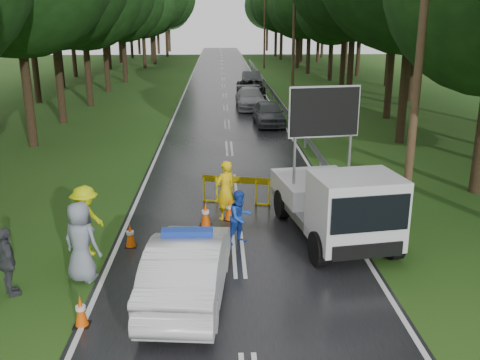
{
  "coord_description": "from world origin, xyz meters",
  "views": [
    {
      "loc": [
        -0.49,
        -13.2,
        6.12
      ],
      "look_at": [
        0.15,
        2.53,
        1.3
      ],
      "focal_mm": 40.0,
      "sensor_mm": 36.0,
      "label": 1
    }
  ],
  "objects_px": {
    "officer": "(226,190)",
    "queue_car_second": "(251,98)",
    "police_sedan": "(188,267)",
    "queue_car_fourth": "(252,79)",
    "barrier": "(236,183)",
    "civilian": "(240,217)",
    "work_truck": "(337,202)",
    "queue_car_third": "(251,88)",
    "queue_car_first": "(269,113)"
  },
  "relations": [
    {
      "from": "police_sedan",
      "to": "work_truck",
      "type": "xyz_separation_m",
      "value": [
        4.02,
        3.13,
        0.37
      ]
    },
    {
      "from": "police_sedan",
      "to": "civilian",
      "type": "bearing_deg",
      "value": -108.02
    },
    {
      "from": "queue_car_first",
      "to": "queue_car_fourth",
      "type": "bearing_deg",
      "value": 87.25
    },
    {
      "from": "officer",
      "to": "queue_car_second",
      "type": "distance_m",
      "value": 21.36
    },
    {
      "from": "civilian",
      "to": "queue_car_fourth",
      "type": "relative_size",
      "value": 0.37
    },
    {
      "from": "police_sedan",
      "to": "queue_car_fourth",
      "type": "height_order",
      "value": "police_sedan"
    },
    {
      "from": "queue_car_fourth",
      "to": "officer",
      "type": "bearing_deg",
      "value": -97.14
    },
    {
      "from": "police_sedan",
      "to": "queue_car_second",
      "type": "height_order",
      "value": "police_sedan"
    },
    {
      "from": "police_sedan",
      "to": "barrier",
      "type": "xyz_separation_m",
      "value": [
        1.29,
        6.29,
        -0.02
      ]
    },
    {
      "from": "officer",
      "to": "queue_car_third",
      "type": "distance_m",
      "value": 27.37
    },
    {
      "from": "work_truck",
      "to": "barrier",
      "type": "relative_size",
      "value": 2.4
    },
    {
      "from": "civilian",
      "to": "queue_car_third",
      "type": "bearing_deg",
      "value": 49.11
    },
    {
      "from": "civilian",
      "to": "officer",
      "type": "bearing_deg",
      "value": 64.43
    },
    {
      "from": "queue_car_third",
      "to": "queue_car_fourth",
      "type": "height_order",
      "value": "queue_car_fourth"
    },
    {
      "from": "queue_car_third",
      "to": "queue_car_fourth",
      "type": "distance_m",
      "value": 6.02
    },
    {
      "from": "civilian",
      "to": "work_truck",
      "type": "bearing_deg",
      "value": -34.34
    },
    {
      "from": "civilian",
      "to": "queue_car_second",
      "type": "distance_m",
      "value": 23.21
    },
    {
      "from": "barrier",
      "to": "civilian",
      "type": "distance_m",
      "value": 3.29
    },
    {
      "from": "queue_car_first",
      "to": "work_truck",
      "type": "bearing_deg",
      "value": -91.21
    },
    {
      "from": "barrier",
      "to": "civilian",
      "type": "relative_size",
      "value": 1.49
    },
    {
      "from": "police_sedan",
      "to": "work_truck",
      "type": "relative_size",
      "value": 0.85
    },
    {
      "from": "queue_car_first",
      "to": "civilian",
      "type": "bearing_deg",
      "value": -100.29
    },
    {
      "from": "barrier",
      "to": "queue_car_fourth",
      "type": "height_order",
      "value": "queue_car_fourth"
    },
    {
      "from": "queue_car_first",
      "to": "queue_car_fourth",
      "type": "xyz_separation_m",
      "value": [
        0.1,
        18.0,
        -0.01
      ]
    },
    {
      "from": "officer",
      "to": "queue_car_first",
      "type": "height_order",
      "value": "officer"
    },
    {
      "from": "work_truck",
      "to": "queue_car_third",
      "type": "height_order",
      "value": "work_truck"
    },
    {
      "from": "barrier",
      "to": "queue_car_second",
      "type": "bearing_deg",
      "value": 98.85
    },
    {
      "from": "work_truck",
      "to": "queue_car_second",
      "type": "distance_m",
      "value": 23.05
    },
    {
      "from": "officer",
      "to": "queue_car_fourth",
      "type": "xyz_separation_m",
      "value": [
        2.85,
        33.26,
        -0.26
      ]
    },
    {
      "from": "officer",
      "to": "queue_car_third",
      "type": "relative_size",
      "value": 0.39
    },
    {
      "from": "queue_car_first",
      "to": "queue_car_third",
      "type": "bearing_deg",
      "value": 89.27
    },
    {
      "from": "queue_car_first",
      "to": "queue_car_fourth",
      "type": "height_order",
      "value": "queue_car_first"
    },
    {
      "from": "officer",
      "to": "queue_car_first",
      "type": "bearing_deg",
      "value": -135.97
    },
    {
      "from": "barrier",
      "to": "officer",
      "type": "height_order",
      "value": "officer"
    },
    {
      "from": "queue_car_second",
      "to": "queue_car_third",
      "type": "relative_size",
      "value": 1.01
    },
    {
      "from": "work_truck",
      "to": "officer",
      "type": "bearing_deg",
      "value": 141.39
    },
    {
      "from": "queue_car_third",
      "to": "barrier",
      "type": "bearing_deg",
      "value": -93.12
    },
    {
      "from": "work_truck",
      "to": "officer",
      "type": "distance_m",
      "value": 3.58
    },
    {
      "from": "civilian",
      "to": "queue_car_second",
      "type": "bearing_deg",
      "value": 48.97
    },
    {
      "from": "police_sedan",
      "to": "queue_car_fourth",
      "type": "bearing_deg",
      "value": -90.47
    },
    {
      "from": "civilian",
      "to": "queue_car_fourth",
      "type": "height_order",
      "value": "civilian"
    },
    {
      "from": "civilian",
      "to": "barrier",
      "type": "bearing_deg",
      "value": 53.03
    },
    {
      "from": "officer",
      "to": "queue_car_third",
      "type": "bearing_deg",
      "value": -130.78
    },
    {
      "from": "police_sedan",
      "to": "work_truck",
      "type": "height_order",
      "value": "work_truck"
    },
    {
      "from": "queue_car_first",
      "to": "queue_car_fourth",
      "type": "distance_m",
      "value": 18.0
    },
    {
      "from": "officer",
      "to": "queue_car_second",
      "type": "xyz_separation_m",
      "value": [
        2.04,
        21.26,
        -0.24
      ]
    },
    {
      "from": "queue_car_first",
      "to": "queue_car_second",
      "type": "bearing_deg",
      "value": 94.35
    },
    {
      "from": "officer",
      "to": "civilian",
      "type": "distance_m",
      "value": 1.94
    },
    {
      "from": "work_truck",
      "to": "civilian",
      "type": "xyz_separation_m",
      "value": [
        -2.73,
        -0.12,
        -0.36
      ]
    },
    {
      "from": "work_truck",
      "to": "civilian",
      "type": "bearing_deg",
      "value": 173.58
    }
  ]
}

